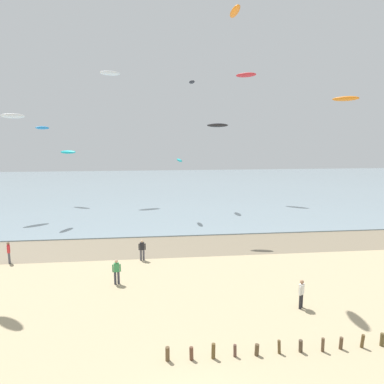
{
  "coord_description": "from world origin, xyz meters",
  "views": [
    {
      "loc": [
        -1.16,
        -9.81,
        9.78
      ],
      "look_at": [
        1.14,
        10.64,
        6.54
      ],
      "focal_mm": 32.44,
      "sensor_mm": 36.0,
      "label": 1
    }
  ],
  "objects_px": {
    "kite_aloft_5": "(218,125)",
    "kite_aloft_13": "(110,73)",
    "kite_aloft_4": "(68,152)",
    "kite_aloft_9": "(246,75)",
    "person_by_waterline": "(142,249)",
    "person_left_flank": "(117,271)",
    "kite_aloft_2": "(13,116)",
    "person_mid_beach": "(9,252)",
    "kite_aloft_1": "(42,128)",
    "kite_aloft_8": "(235,11)",
    "kite_aloft_11": "(346,99)",
    "person_far_down_beach": "(301,293)",
    "kite_aloft_3": "(179,160)",
    "kite_aloft_7": "(192,82)"
  },
  "relations": [
    {
      "from": "kite_aloft_1",
      "to": "kite_aloft_4",
      "type": "xyz_separation_m",
      "value": [
        0.17,
        10.6,
        -3.15
      ]
    },
    {
      "from": "kite_aloft_11",
      "to": "kite_aloft_13",
      "type": "relative_size",
      "value": 0.96
    },
    {
      "from": "kite_aloft_3",
      "to": "kite_aloft_13",
      "type": "distance_m",
      "value": 20.96
    },
    {
      "from": "kite_aloft_7",
      "to": "kite_aloft_11",
      "type": "height_order",
      "value": "kite_aloft_7"
    },
    {
      "from": "kite_aloft_2",
      "to": "kite_aloft_3",
      "type": "xyz_separation_m",
      "value": [
        19.67,
        -3.84,
        -5.2
      ]
    },
    {
      "from": "kite_aloft_1",
      "to": "kite_aloft_9",
      "type": "xyz_separation_m",
      "value": [
        26.77,
        12.58,
        8.41
      ]
    },
    {
      "from": "person_mid_beach",
      "to": "kite_aloft_9",
      "type": "relative_size",
      "value": 0.53
    },
    {
      "from": "kite_aloft_1",
      "to": "kite_aloft_4",
      "type": "bearing_deg",
      "value": -158.85
    },
    {
      "from": "kite_aloft_8",
      "to": "kite_aloft_4",
      "type": "bearing_deg",
      "value": 38.31
    },
    {
      "from": "person_far_down_beach",
      "to": "kite_aloft_1",
      "type": "height_order",
      "value": "kite_aloft_1"
    },
    {
      "from": "person_mid_beach",
      "to": "person_left_flank",
      "type": "relative_size",
      "value": 1.0
    },
    {
      "from": "person_mid_beach",
      "to": "kite_aloft_5",
      "type": "bearing_deg",
      "value": 17.11
    },
    {
      "from": "person_far_down_beach",
      "to": "kite_aloft_2",
      "type": "distance_m",
      "value": 38.14
    },
    {
      "from": "person_left_flank",
      "to": "kite_aloft_4",
      "type": "height_order",
      "value": "kite_aloft_4"
    },
    {
      "from": "person_mid_beach",
      "to": "kite_aloft_2",
      "type": "height_order",
      "value": "kite_aloft_2"
    },
    {
      "from": "kite_aloft_1",
      "to": "kite_aloft_11",
      "type": "xyz_separation_m",
      "value": [
        34.26,
        -3.07,
        3.29
      ]
    },
    {
      "from": "person_mid_beach",
      "to": "person_far_down_beach",
      "type": "distance_m",
      "value": 21.93
    },
    {
      "from": "person_mid_beach",
      "to": "person_left_flank",
      "type": "distance_m",
      "value": 10.12
    },
    {
      "from": "kite_aloft_7",
      "to": "person_by_waterline",
      "type": "bearing_deg",
      "value": -17.49
    },
    {
      "from": "person_by_waterline",
      "to": "person_left_flank",
      "type": "relative_size",
      "value": 1.0
    },
    {
      "from": "kite_aloft_9",
      "to": "kite_aloft_11",
      "type": "height_order",
      "value": "kite_aloft_9"
    },
    {
      "from": "kite_aloft_3",
      "to": "kite_aloft_11",
      "type": "height_order",
      "value": "kite_aloft_11"
    },
    {
      "from": "kite_aloft_5",
      "to": "kite_aloft_9",
      "type": "xyz_separation_m",
      "value": [
        8.28,
        21.09,
        8.34
      ]
    },
    {
      "from": "kite_aloft_4",
      "to": "kite_aloft_5",
      "type": "relative_size",
      "value": 1.4
    },
    {
      "from": "person_far_down_beach",
      "to": "kite_aloft_8",
      "type": "distance_m",
      "value": 18.43
    },
    {
      "from": "kite_aloft_4",
      "to": "kite_aloft_11",
      "type": "distance_m",
      "value": 37.29
    },
    {
      "from": "person_mid_beach",
      "to": "kite_aloft_4",
      "type": "relative_size",
      "value": 0.61
    },
    {
      "from": "kite_aloft_2",
      "to": "person_far_down_beach",
      "type": "bearing_deg",
      "value": 97.14
    },
    {
      "from": "person_left_flank",
      "to": "person_mid_beach",
      "type": "bearing_deg",
      "value": 150.57
    },
    {
      "from": "kite_aloft_7",
      "to": "kite_aloft_9",
      "type": "xyz_separation_m",
      "value": [
        8.83,
        4.13,
        1.82
      ]
    },
    {
      "from": "person_left_flank",
      "to": "kite_aloft_1",
      "type": "bearing_deg",
      "value": 117.44
    },
    {
      "from": "kite_aloft_5",
      "to": "kite_aloft_1",
      "type": "bearing_deg",
      "value": 166.6
    },
    {
      "from": "kite_aloft_1",
      "to": "kite_aloft_3",
      "type": "xyz_separation_m",
      "value": [
        15.44,
        -0.8,
        -3.73
      ]
    },
    {
      "from": "person_by_waterline",
      "to": "kite_aloft_8",
      "type": "relative_size",
      "value": 0.79
    },
    {
      "from": "kite_aloft_8",
      "to": "kite_aloft_11",
      "type": "bearing_deg",
      "value": -43.14
    },
    {
      "from": "person_far_down_beach",
      "to": "kite_aloft_5",
      "type": "xyz_separation_m",
      "value": [
        -2.23,
        14.95,
        10.01
      ]
    },
    {
      "from": "kite_aloft_5",
      "to": "kite_aloft_13",
      "type": "relative_size",
      "value": 0.65
    },
    {
      "from": "person_by_waterline",
      "to": "kite_aloft_3",
      "type": "height_order",
      "value": "kite_aloft_3"
    },
    {
      "from": "kite_aloft_4",
      "to": "kite_aloft_9",
      "type": "distance_m",
      "value": 29.08
    },
    {
      "from": "person_left_flank",
      "to": "kite_aloft_5",
      "type": "distance_m",
      "value": 16.83
    },
    {
      "from": "person_mid_beach",
      "to": "person_far_down_beach",
      "type": "relative_size",
      "value": 1.0
    },
    {
      "from": "kite_aloft_1",
      "to": "kite_aloft_3",
      "type": "bearing_deg",
      "value": 109.11
    },
    {
      "from": "kite_aloft_4",
      "to": "kite_aloft_5",
      "type": "bearing_deg",
      "value": -14.31
    },
    {
      "from": "person_mid_beach",
      "to": "kite_aloft_8",
      "type": "bearing_deg",
      "value": -11.32
    },
    {
      "from": "person_far_down_beach",
      "to": "kite_aloft_7",
      "type": "distance_m",
      "value": 36.04
    },
    {
      "from": "kite_aloft_2",
      "to": "kite_aloft_11",
      "type": "bearing_deg",
      "value": 134.83
    },
    {
      "from": "kite_aloft_1",
      "to": "kite_aloft_7",
      "type": "bearing_deg",
      "value": 137.27
    },
    {
      "from": "person_mid_beach",
      "to": "kite_aloft_7",
      "type": "bearing_deg",
      "value": 52.8
    },
    {
      "from": "person_left_flank",
      "to": "kite_aloft_3",
      "type": "bearing_deg",
      "value": 72.66
    },
    {
      "from": "person_by_waterline",
      "to": "kite_aloft_2",
      "type": "distance_m",
      "value": 26.06
    }
  ]
}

